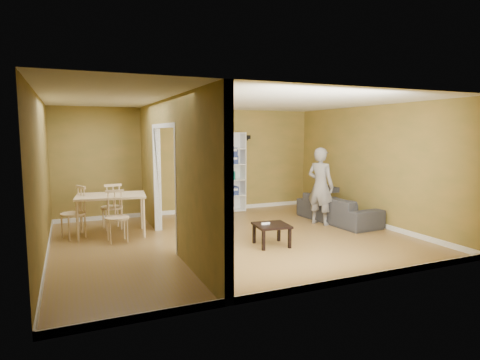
{
  "coord_description": "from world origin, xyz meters",
  "views": [
    {
      "loc": [
        -2.85,
        -6.91,
        2.01
      ],
      "look_at": [
        0.2,
        0.2,
        1.1
      ],
      "focal_mm": 30.0,
      "sensor_mm": 36.0,
      "label": 1
    }
  ],
  "objects_px": {
    "coffee_table": "(272,227)",
    "chair_far": "(112,206)",
    "sofa": "(338,205)",
    "chair_left": "(73,212)",
    "bookshelf": "(227,172)",
    "dining_table": "(111,199)",
    "chair_near": "(117,216)",
    "person": "(321,179)"
  },
  "relations": [
    {
      "from": "coffee_table",
      "to": "chair_far",
      "type": "relative_size",
      "value": 0.6
    },
    {
      "from": "sofa",
      "to": "chair_far",
      "type": "height_order",
      "value": "chair_far"
    },
    {
      "from": "sofa",
      "to": "coffee_table",
      "type": "xyz_separation_m",
      "value": [
        -2.27,
        -1.11,
        -0.06
      ]
    },
    {
      "from": "chair_left",
      "to": "chair_far",
      "type": "relative_size",
      "value": 1.02
    },
    {
      "from": "bookshelf",
      "to": "dining_table",
      "type": "xyz_separation_m",
      "value": [
        -3.0,
        -1.41,
        -0.28
      ]
    },
    {
      "from": "coffee_table",
      "to": "chair_near",
      "type": "bearing_deg",
      "value": 151.53
    },
    {
      "from": "coffee_table",
      "to": "dining_table",
      "type": "distance_m",
      "value": 3.2
    },
    {
      "from": "chair_near",
      "to": "chair_far",
      "type": "relative_size",
      "value": 0.98
    },
    {
      "from": "chair_left",
      "to": "chair_far",
      "type": "distance_m",
      "value": 0.89
    },
    {
      "from": "sofa",
      "to": "bookshelf",
      "type": "bearing_deg",
      "value": 35.87
    },
    {
      "from": "person",
      "to": "bookshelf",
      "type": "height_order",
      "value": "bookshelf"
    },
    {
      "from": "coffee_table",
      "to": "chair_near",
      "type": "xyz_separation_m",
      "value": [
        -2.51,
        1.36,
        0.15
      ]
    },
    {
      "from": "bookshelf",
      "to": "chair_near",
      "type": "relative_size",
      "value": 2.12
    },
    {
      "from": "sofa",
      "to": "chair_near",
      "type": "relative_size",
      "value": 2.18
    },
    {
      "from": "person",
      "to": "chair_left",
      "type": "distance_m",
      "value": 5.13
    },
    {
      "from": "chair_left",
      "to": "chair_far",
      "type": "xyz_separation_m",
      "value": [
        0.76,
        0.47,
        -0.01
      ]
    },
    {
      "from": "sofa",
      "to": "dining_table",
      "type": "distance_m",
      "value": 4.9
    },
    {
      "from": "person",
      "to": "coffee_table",
      "type": "xyz_separation_m",
      "value": [
        -1.77,
        -1.09,
        -0.67
      ]
    },
    {
      "from": "bookshelf",
      "to": "coffee_table",
      "type": "distance_m",
      "value": 3.4
    },
    {
      "from": "chair_far",
      "to": "chair_left",
      "type": "bearing_deg",
      "value": 24.82
    },
    {
      "from": "chair_left",
      "to": "bookshelf",
      "type": "bearing_deg",
      "value": 86.2
    },
    {
      "from": "coffee_table",
      "to": "dining_table",
      "type": "xyz_separation_m",
      "value": [
        -2.55,
        1.9,
        0.4
      ]
    },
    {
      "from": "sofa",
      "to": "bookshelf",
      "type": "relative_size",
      "value": 1.03
    },
    {
      "from": "chair_left",
      "to": "chair_near",
      "type": "height_order",
      "value": "chair_left"
    },
    {
      "from": "bookshelf",
      "to": "dining_table",
      "type": "relative_size",
      "value": 1.56
    },
    {
      "from": "chair_left",
      "to": "chair_near",
      "type": "distance_m",
      "value": 0.96
    },
    {
      "from": "person",
      "to": "bookshelf",
      "type": "distance_m",
      "value": 2.58
    },
    {
      "from": "chair_left",
      "to": "chair_far",
      "type": "bearing_deg",
      "value": 98.34
    },
    {
      "from": "bookshelf",
      "to": "coffee_table",
      "type": "xyz_separation_m",
      "value": [
        -0.45,
        -3.3,
        -0.68
      ]
    },
    {
      "from": "coffee_table",
      "to": "chair_left",
      "type": "relative_size",
      "value": 0.58
    },
    {
      "from": "chair_far",
      "to": "dining_table",
      "type": "bearing_deg",
      "value": 76.77
    },
    {
      "from": "sofa",
      "to": "dining_table",
      "type": "relative_size",
      "value": 1.61
    },
    {
      "from": "person",
      "to": "coffee_table",
      "type": "bearing_deg",
      "value": 96.98
    },
    {
      "from": "bookshelf",
      "to": "chair_left",
      "type": "relative_size",
      "value": 2.02
    },
    {
      "from": "person",
      "to": "dining_table",
      "type": "height_order",
      "value": "person"
    },
    {
      "from": "chair_near",
      "to": "coffee_table",
      "type": "bearing_deg",
      "value": -31.68
    },
    {
      "from": "sofa",
      "to": "person",
      "type": "relative_size",
      "value": 1.04
    },
    {
      "from": "sofa",
      "to": "person",
      "type": "bearing_deg",
      "value": 88.65
    },
    {
      "from": "sofa",
      "to": "coffee_table",
      "type": "relative_size",
      "value": 3.56
    },
    {
      "from": "coffee_table",
      "to": "chair_far",
      "type": "xyz_separation_m",
      "value": [
        -2.49,
        2.44,
        0.16
      ]
    },
    {
      "from": "coffee_table",
      "to": "chair_near",
      "type": "distance_m",
      "value": 2.86
    },
    {
      "from": "person",
      "to": "coffee_table",
      "type": "height_order",
      "value": "person"
    }
  ]
}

